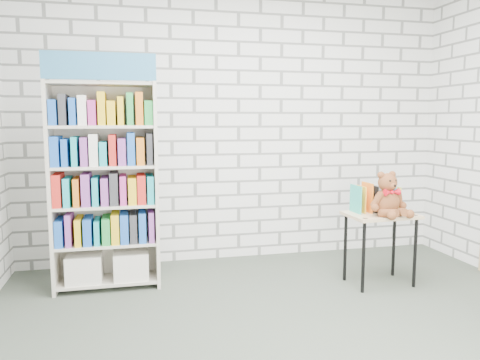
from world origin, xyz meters
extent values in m
plane|color=#3D453A|center=(0.00, 0.00, 0.00)|extent=(4.50, 4.50, 0.00)
cube|color=silver|center=(0.00, 2.00, 1.40)|extent=(4.50, 0.02, 2.80)
cube|color=beige|center=(-1.76, 1.35, 0.89)|extent=(0.03, 0.35, 1.79)
cube|color=beige|center=(-0.90, 1.35, 0.89)|extent=(0.03, 0.35, 1.79)
cube|color=beige|center=(-1.33, 1.51, 0.89)|extent=(0.89, 0.02, 1.79)
cube|color=teal|center=(-1.33, 1.19, 1.90)|extent=(0.89, 0.02, 0.22)
cube|color=beige|center=(-1.33, 1.35, 0.06)|extent=(0.84, 0.33, 0.02)
cube|color=beige|center=(-1.33, 1.35, 0.40)|extent=(0.84, 0.33, 0.02)
cube|color=beige|center=(-1.33, 1.35, 0.74)|extent=(0.84, 0.33, 0.02)
cube|color=beige|center=(-1.33, 1.35, 1.07)|extent=(0.84, 0.33, 0.02)
cube|color=beige|center=(-1.33, 1.35, 1.41)|extent=(0.84, 0.33, 0.02)
cube|color=beige|center=(-1.33, 1.35, 1.77)|extent=(0.84, 0.33, 0.02)
cube|color=silver|center=(-1.53, 1.35, 0.19)|extent=(0.30, 0.29, 0.24)
cube|color=silver|center=(-1.13, 1.35, 0.19)|extent=(0.30, 0.29, 0.24)
cube|color=red|center=(-1.33, 1.34, 0.53)|extent=(0.84, 0.29, 0.24)
cube|color=yellow|center=(-1.33, 1.34, 0.87)|extent=(0.84, 0.29, 0.24)
cube|color=blue|center=(-1.33, 1.34, 1.21)|extent=(0.84, 0.29, 0.24)
cube|color=green|center=(-1.33, 1.34, 1.54)|extent=(0.84, 0.29, 0.24)
cube|color=tan|center=(1.04, 0.89, 0.63)|extent=(0.61, 0.44, 0.03)
cylinder|color=black|center=(0.80, 0.72, 0.31)|extent=(0.03, 0.03, 0.62)
cylinder|color=black|center=(0.78, 1.04, 0.31)|extent=(0.03, 0.03, 0.62)
cylinder|color=black|center=(1.30, 0.73, 0.31)|extent=(0.03, 0.03, 0.62)
cylinder|color=black|center=(1.29, 1.06, 0.31)|extent=(0.03, 0.03, 0.62)
cylinder|color=black|center=(0.80, 0.72, 0.64)|extent=(0.04, 0.04, 0.01)
cylinder|color=black|center=(1.29, 0.74, 0.64)|extent=(0.04, 0.04, 0.01)
cube|color=#28AF9D|center=(0.84, 0.98, 0.77)|extent=(0.02, 0.18, 0.25)
cube|color=#F5A226|center=(0.89, 0.98, 0.77)|extent=(0.02, 0.18, 0.25)
cube|color=orange|center=(0.95, 0.98, 0.77)|extent=(0.02, 0.18, 0.25)
cube|color=black|center=(1.01, 0.98, 0.77)|extent=(0.02, 0.18, 0.25)
cube|color=silver|center=(1.07, 0.98, 0.77)|extent=(0.02, 0.18, 0.25)
cube|color=red|center=(1.13, 0.99, 0.77)|extent=(0.02, 0.18, 0.25)
cube|color=#3489C5|center=(1.18, 0.99, 0.77)|extent=(0.02, 0.18, 0.25)
cube|color=#B4C541|center=(1.24, 0.99, 0.77)|extent=(0.02, 0.18, 0.25)
ellipsoid|color=brown|center=(1.05, 0.81, 0.76)|extent=(0.23, 0.19, 0.23)
sphere|color=brown|center=(1.05, 0.81, 0.93)|extent=(0.16, 0.16, 0.16)
sphere|color=brown|center=(0.99, 0.81, 1.00)|extent=(0.06, 0.06, 0.06)
sphere|color=brown|center=(1.11, 0.83, 1.00)|extent=(0.06, 0.06, 0.06)
sphere|color=brown|center=(1.06, 0.74, 0.91)|extent=(0.07, 0.07, 0.07)
sphere|color=black|center=(1.03, 0.74, 0.96)|extent=(0.02, 0.02, 0.02)
sphere|color=black|center=(1.09, 0.75, 0.96)|extent=(0.02, 0.02, 0.02)
sphere|color=black|center=(1.06, 0.71, 0.92)|extent=(0.02, 0.02, 0.02)
cylinder|color=brown|center=(0.94, 0.78, 0.79)|extent=(0.11, 0.09, 0.16)
cylinder|color=brown|center=(1.16, 0.81, 0.79)|extent=(0.12, 0.10, 0.16)
sphere|color=brown|center=(0.91, 0.75, 0.73)|extent=(0.07, 0.07, 0.07)
sphere|color=brown|center=(1.20, 0.80, 0.73)|extent=(0.07, 0.07, 0.07)
cylinder|color=brown|center=(1.00, 0.69, 0.69)|extent=(0.14, 0.18, 0.09)
cylinder|color=brown|center=(1.13, 0.71, 0.69)|extent=(0.10, 0.18, 0.09)
sphere|color=brown|center=(0.98, 0.61, 0.68)|extent=(0.08, 0.08, 0.08)
sphere|color=brown|center=(1.17, 0.64, 0.68)|extent=(0.08, 0.08, 0.08)
cone|color=red|center=(1.02, 0.74, 0.86)|extent=(0.07, 0.07, 0.06)
cone|color=red|center=(1.10, 0.75, 0.86)|extent=(0.07, 0.07, 0.06)
sphere|color=red|center=(1.06, 0.74, 0.86)|extent=(0.03, 0.03, 0.03)
camera|label=1|loc=(-1.10, -2.80, 1.47)|focal=35.00mm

